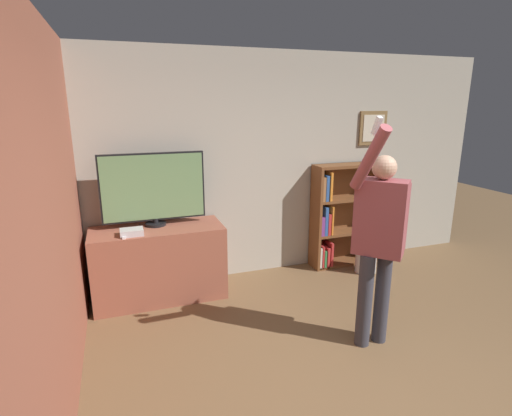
{
  "coord_description": "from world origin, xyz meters",
  "views": [
    {
      "loc": [
        -1.69,
        -1.77,
        2.12
      ],
      "look_at": [
        -0.49,
        1.62,
        1.15
      ],
      "focal_mm": 28.0,
      "sensor_mm": 36.0,
      "label": 1
    }
  ],
  "objects_px": {
    "television": "(153,189)",
    "person": "(379,235)",
    "game_console": "(132,232)",
    "bookshelf": "(340,217)",
    "waste_bin": "(366,257)"
  },
  "relations": [
    {
      "from": "waste_bin",
      "to": "television",
      "type": "bearing_deg",
      "value": 173.83
    },
    {
      "from": "game_console",
      "to": "bookshelf",
      "type": "height_order",
      "value": "bookshelf"
    },
    {
      "from": "bookshelf",
      "to": "waste_bin",
      "type": "bearing_deg",
      "value": -60.42
    },
    {
      "from": "bookshelf",
      "to": "person",
      "type": "relative_size",
      "value": 0.67
    },
    {
      "from": "game_console",
      "to": "television",
      "type": "bearing_deg",
      "value": 44.81
    },
    {
      "from": "television",
      "to": "person",
      "type": "bearing_deg",
      "value": -43.81
    },
    {
      "from": "television",
      "to": "person",
      "type": "xyz_separation_m",
      "value": [
        1.69,
        -1.62,
        -0.19
      ]
    },
    {
      "from": "bookshelf",
      "to": "television",
      "type": "bearing_deg",
      "value": -178.12
    },
    {
      "from": "television",
      "to": "person",
      "type": "height_order",
      "value": "person"
    },
    {
      "from": "game_console",
      "to": "waste_bin",
      "type": "distance_m",
      "value": 2.88
    },
    {
      "from": "bookshelf",
      "to": "person",
      "type": "xyz_separation_m",
      "value": [
        -0.66,
        -1.7,
        0.37
      ]
    },
    {
      "from": "bookshelf",
      "to": "person",
      "type": "bearing_deg",
      "value": -111.22
    },
    {
      "from": "game_console",
      "to": "person",
      "type": "distance_m",
      "value": 2.39
    },
    {
      "from": "television",
      "to": "game_console",
      "type": "distance_m",
      "value": 0.53
    },
    {
      "from": "person",
      "to": "game_console",
      "type": "bearing_deg",
      "value": -168.59
    }
  ]
}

